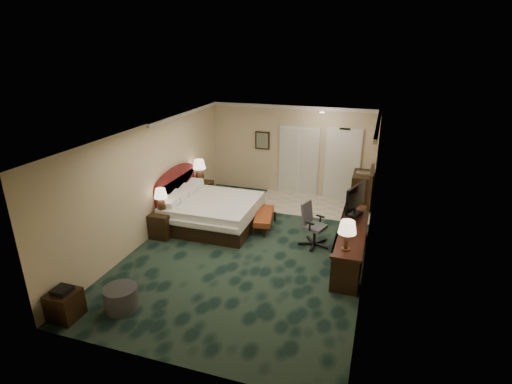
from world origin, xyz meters
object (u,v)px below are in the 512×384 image
(lamp_near, at_px, (161,200))
(bed_bench, at_px, (264,221))
(side_table, at_px, (65,305))
(desk_chair, at_px, (315,225))
(minibar, at_px, (362,190))
(nightstand_far, at_px, (202,193))
(desk, at_px, (351,244))
(ottoman, at_px, (121,298))
(bed, at_px, (213,213))
(tv, at_px, (355,200))
(nightstand_near, at_px, (163,224))
(lamp_far, at_px, (200,171))

(lamp_near, bearing_deg, bed_bench, 26.80)
(side_table, height_order, desk_chair, desk_chair)
(bed_bench, bearing_deg, minibar, 33.15)
(nightstand_far, distance_m, desk, 4.85)
(side_table, bearing_deg, lamp_near, 90.24)
(ottoman, xyz_separation_m, desk_chair, (2.82, 3.37, 0.30))
(ottoman, relative_size, desk_chair, 0.58)
(nightstand_far, distance_m, ottoman, 5.00)
(bed, distance_m, ottoman, 3.67)
(bed, height_order, bed_bench, bed)
(side_table, xyz_separation_m, tv, (4.39, 4.13, 0.88))
(nightstand_near, height_order, lamp_far, lamp_far)
(lamp_far, xyz_separation_m, desk_chair, (3.59, -1.52, -0.47))
(nightstand_far, height_order, desk_chair, desk_chair)
(desk, height_order, desk_chair, desk_chair)
(desk, bearing_deg, desk_chair, 152.63)
(nightstand_near, bearing_deg, tv, 11.64)
(lamp_near, bearing_deg, nightstand_near, -77.85)
(side_table, distance_m, tv, 6.10)
(desk, bearing_deg, lamp_near, -178.02)
(nightstand_far, xyz_separation_m, bed_bench, (2.19, -1.04, -0.12))
(nightstand_near, bearing_deg, minibar, 36.89)
(desk_chair, bearing_deg, desk, -7.78)
(nightstand_near, distance_m, desk_chair, 3.64)
(nightstand_far, relative_size, desk, 0.24)
(bed_bench, height_order, ottoman, ottoman)
(lamp_far, height_order, minibar, lamp_far)
(side_table, relative_size, minibar, 0.50)
(nightstand_near, bearing_deg, side_table, -89.96)
(desk, relative_size, tv, 2.93)
(lamp_far, bearing_deg, tv, -15.93)
(bed, xyz_separation_m, tv, (3.48, -0.03, 0.79))
(desk, xyz_separation_m, desk_chair, (-0.86, 0.44, 0.12))
(ottoman, bearing_deg, bed, 87.40)
(desk, bearing_deg, lamp_far, 156.20)
(desk, bearing_deg, ottoman, -141.43)
(side_table, distance_m, minibar, 7.90)
(ottoman, relative_size, desk, 0.22)
(lamp_near, relative_size, minibar, 0.59)
(desk_chair, bearing_deg, minibar, 91.95)
(bed, height_order, minibar, minibar)
(nightstand_far, relative_size, bed_bench, 0.55)
(bed_bench, bearing_deg, side_table, -127.50)
(lamp_near, relative_size, bed_bench, 0.51)
(bed, bearing_deg, lamp_far, 127.29)
(bed, relative_size, lamp_near, 3.64)
(nightstand_near, bearing_deg, bed_bench, 28.00)
(lamp_near, relative_size, lamp_far, 0.87)
(nightstand_near, xyz_separation_m, lamp_near, (-0.01, 0.05, 0.60))
(nightstand_near, relative_size, nightstand_far, 0.95)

